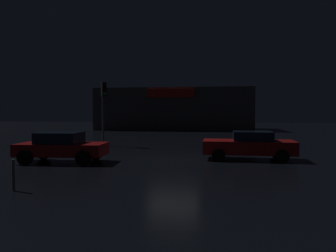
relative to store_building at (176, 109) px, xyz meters
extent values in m
plane|color=black|center=(3.35, -29.29, -2.77)|extent=(120.00, 120.00, 0.00)
cube|color=#4C4742|center=(0.00, 0.01, 0.00)|extent=(20.53, 9.42, 5.53)
cube|color=red|center=(0.00, -4.85, 1.97)|extent=(5.88, 0.24, 0.99)
cylinder|color=#595B60|center=(-2.40, -23.17, -0.54)|extent=(0.15, 0.15, 4.46)
cube|color=black|center=(-2.29, -23.29, 1.20)|extent=(0.41, 0.41, 0.98)
sphere|color=black|center=(-2.18, -23.40, 1.50)|extent=(0.20, 0.20, 0.20)
sphere|color=black|center=(-2.18, -23.40, 1.20)|extent=(0.20, 0.20, 0.20)
sphere|color=#19D13F|center=(-2.18, -23.40, 0.91)|extent=(0.20, 0.20, 0.20)
cube|color=#A51414|center=(-1.72, -30.84, -2.14)|extent=(4.16, 2.08, 0.57)
cube|color=black|center=(-1.83, -30.85, -1.60)|extent=(2.02, 1.77, 0.51)
cylinder|color=black|center=(-0.45, -29.84, -2.42)|extent=(0.71, 0.26, 0.69)
cylinder|color=black|center=(-0.33, -31.67, -2.42)|extent=(0.71, 0.26, 0.69)
cylinder|color=black|center=(-3.11, -30.01, -2.42)|extent=(0.71, 0.26, 0.69)
cylinder|color=black|center=(-3.00, -31.84, -2.42)|extent=(0.71, 0.26, 0.69)
cube|color=#A51414|center=(7.05, -28.69, -2.13)|extent=(4.48, 1.89, 0.65)
cube|color=black|center=(7.25, -28.69, -1.58)|extent=(1.92, 1.66, 0.45)
cylinder|color=black|center=(5.57, -29.56, -2.45)|extent=(0.63, 0.23, 0.62)
cylinder|color=black|center=(5.61, -27.76, -2.45)|extent=(0.63, 0.23, 0.62)
cylinder|color=black|center=(8.50, -29.62, -2.45)|extent=(0.63, 0.23, 0.62)
cylinder|color=black|center=(8.54, -27.81, -2.45)|extent=(0.63, 0.23, 0.62)
cylinder|color=#595B60|center=(-0.60, -36.32, -2.29)|extent=(0.09, 0.09, 0.95)
camera|label=1|loc=(5.37, -45.31, -0.40)|focal=34.95mm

